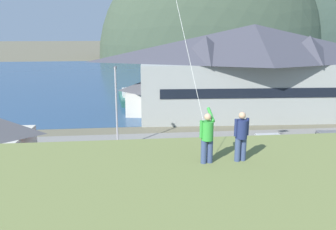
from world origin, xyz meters
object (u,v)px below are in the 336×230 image
at_px(moored_boat_wharfside, 130,97).
at_px(person_kite_flyer, 207,136).
at_px(parked_car_front_row_end, 270,145).
at_px(person_companion, 241,135).
at_px(parked_car_lone_by_shed, 94,157).
at_px(harbor_lodge, 252,68).
at_px(wharf_dock, 150,95).
at_px(parked_car_mid_row_center, 331,142).
at_px(parked_car_back_row_left, 20,193).
at_px(storage_shed_waterside, 151,96).
at_px(parked_car_corner_spot, 257,180).
at_px(moored_boat_inner_slip, 128,98).
at_px(parking_light_pole, 116,103).
at_px(parked_car_mid_row_far, 118,183).
at_px(moored_boat_outer_mooring, 176,98).
at_px(parked_car_mid_row_near, 202,154).

distance_m(moored_boat_wharfside, person_kite_flyer, 42.47).
height_order(parked_car_front_row_end, person_companion, person_companion).
bearing_deg(parked_car_lone_by_shed, person_companion, -66.11).
distance_m(harbor_lodge, wharf_dock, 18.92).
bearing_deg(harbor_lodge, moored_boat_wharfside, 146.37).
bearing_deg(wharf_dock, parked_car_front_row_end, -72.26).
relative_size(parked_car_mid_row_center, parked_car_back_row_left, 1.01).
distance_m(moored_boat_wharfside, person_companion, 42.49).
relative_size(wharf_dock, parked_car_front_row_end, 3.36).
bearing_deg(storage_shed_waterside, harbor_lodge, -8.71).
relative_size(wharf_dock, parked_car_lone_by_shed, 3.29).
distance_m(moored_boat_wharfside, parked_car_back_row_left, 32.95).
distance_m(moored_boat_wharfside, parked_car_corner_spot, 33.13).
bearing_deg(parked_car_mid_row_center, harbor_lodge, 99.99).
xyz_separation_m(harbor_lodge, storage_shed_waterside, (-12.76, 1.95, -3.63)).
height_order(moored_boat_wharfside, parked_car_lone_by_shed, moored_boat_wharfside).
relative_size(moored_boat_inner_slip, parking_light_pole, 1.04).
distance_m(storage_shed_waterside, moored_boat_inner_slip, 8.55).
bearing_deg(person_kite_flyer, parked_car_mid_row_far, 108.89).
bearing_deg(harbor_lodge, moored_boat_inner_slip, 148.27).
xyz_separation_m(moored_boat_inner_slip, parking_light_pole, (-0.80, -21.29, 3.71)).
relative_size(wharf_dock, parked_car_back_row_left, 3.36).
height_order(storage_shed_waterside, parked_car_mid_row_far, storage_shed_waterside).
bearing_deg(parked_car_lone_by_shed, moored_boat_outer_mooring, 68.70).
height_order(harbor_lodge, person_kite_flyer, harbor_lodge).
relative_size(parked_car_mid_row_far, person_kite_flyer, 2.31).
relative_size(storage_shed_waterside, parking_light_pole, 0.94).
xyz_separation_m(parked_car_front_row_end, person_kite_flyer, (-9.42, -16.77, 6.39)).
relative_size(moored_boat_wharfside, parked_car_mid_row_far, 1.43).
height_order(harbor_lodge, parked_car_back_row_left, harbor_lodge).
height_order(parked_car_mid_row_center, parked_car_mid_row_near, same).
xyz_separation_m(parked_car_mid_row_far, person_companion, (4.78, -10.38, 6.37)).
height_order(wharf_dock, moored_boat_wharfside, moored_boat_wharfside).
distance_m(moored_boat_outer_mooring, person_companion, 41.06).
bearing_deg(parked_car_corner_spot, person_companion, -114.87).
bearing_deg(parking_light_pole, parked_car_mid_row_center, -8.75).
relative_size(harbor_lodge, moored_boat_inner_slip, 3.81).
bearing_deg(parked_car_mid_row_center, person_kite_flyer, -131.71).
bearing_deg(moored_boat_inner_slip, person_kite_flyer, -85.67).
bearing_deg(parked_car_mid_row_near, person_kite_flyer, -101.44).
bearing_deg(parked_car_front_row_end, parked_car_corner_spot, -118.03).
relative_size(parked_car_mid_row_near, parking_light_pole, 0.57).
bearing_deg(parked_car_front_row_end, person_kite_flyer, -119.32).
bearing_deg(moored_boat_wharfside, parking_light_pole, -92.93).
bearing_deg(person_kite_flyer, wharf_dock, 89.42).
relative_size(parked_car_mid_row_center, parking_light_pole, 0.57).
bearing_deg(parked_car_mid_row_far, parked_car_lone_by_shed, 112.17).
xyz_separation_m(storage_shed_waterside, parking_light_pole, (-3.83, -13.48, 1.99)).
distance_m(moored_boat_wharfside, moored_boat_inner_slip, 0.62).
distance_m(parked_car_front_row_end, parked_car_mid_row_far, 14.45).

